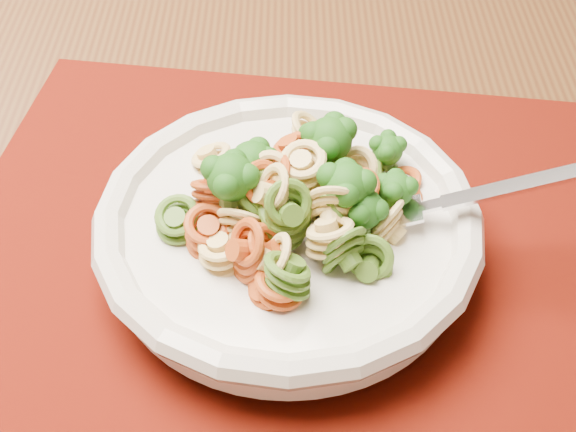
{
  "coord_description": "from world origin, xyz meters",
  "views": [
    {
      "loc": [
        0.49,
        -0.85,
        1.1
      ],
      "look_at": [
        0.49,
        -0.51,
        0.75
      ],
      "focal_mm": 50.0,
      "sensor_mm": 36.0,
      "label": 1
    }
  ],
  "objects": [
    {
      "name": "dining_table",
      "position": [
        0.57,
        -0.41,
        0.62
      ],
      "size": [
        1.46,
        0.94,
        0.71
      ],
      "rotation": [
        0.0,
        0.0,
        -0.0
      ],
      "color": "#503116",
      "rests_on": "ground"
    },
    {
      "name": "placemat",
      "position": [
        0.51,
        -0.5,
        0.71
      ],
      "size": [
        0.53,
        0.44,
        0.0
      ],
      "primitive_type": "cube",
      "rotation": [
        0.0,
        0.0,
        -0.15
      ],
      "color": "#500F03",
      "rests_on": "dining_table"
    },
    {
      "name": "pasta_bowl",
      "position": [
        0.49,
        -0.51,
        0.74
      ],
      "size": [
        0.24,
        0.24,
        0.05
      ],
      "color": "beige",
      "rests_on": "placemat"
    },
    {
      "name": "pasta_broccoli_heap",
      "position": [
        0.49,
        -0.51,
        0.76
      ],
      "size": [
        0.21,
        0.21,
        0.06
      ],
      "primitive_type": null,
      "color": "#DBBD6C",
      "rests_on": "pasta_bowl"
    },
    {
      "name": "fork",
      "position": [
        0.56,
        -0.51,
        0.76
      ],
      "size": [
        0.18,
        0.03,
        0.08
      ],
      "primitive_type": null,
      "rotation": [
        0.0,
        -0.35,
        -0.02
      ],
      "color": "silver",
      "rests_on": "pasta_bowl"
    }
  ]
}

